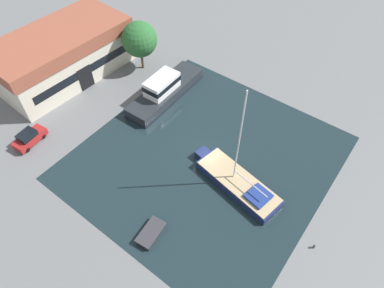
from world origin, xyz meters
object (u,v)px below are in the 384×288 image
Objects in this scene: small_dinghy at (151,233)px; quay_tree_near_building at (139,39)px; motor_cruiser at (164,90)px; warehouse_building at (62,55)px; parked_car at (29,138)px; sailboat_moored at (237,182)px.

quay_tree_near_building is at bearing 127.59° from small_dinghy.
quay_tree_near_building reaches higher than motor_cruiser.
quay_tree_near_building reaches higher than warehouse_building.
small_dinghy is (-11.83, -26.91, -3.10)m from warehouse_building.
warehouse_building is at bearing 135.55° from quay_tree_near_building.
quay_tree_near_building is 0.56× the size of motor_cruiser.
motor_cruiser is at bearing -68.73° from warehouse_building.
warehouse_building is 5.80× the size of small_dinghy.
quay_tree_near_building is at bearing -41.28° from warehouse_building.
motor_cruiser is 3.85× the size of small_dinghy.
parked_car is at bearing 63.28° from motor_cruiser.
quay_tree_near_building reaches higher than parked_car.
warehouse_building is 2.68× the size of quay_tree_near_building.
sailboat_moored is at bearing 63.74° from small_dinghy.
warehouse_building reaches higher than parked_car.
small_dinghy is at bearing -7.08° from parked_car.
motor_cruiser is at bearing 119.75° from small_dinghy.
parked_car is at bearing 172.73° from small_dinghy.
sailboat_moored is at bearing 156.38° from motor_cruiser.
motor_cruiser is (4.81, -14.71, -2.16)m from warehouse_building.
sailboat_moored is (-9.55, -22.80, -4.22)m from quay_tree_near_building.
parked_car is 1.26× the size of small_dinghy.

